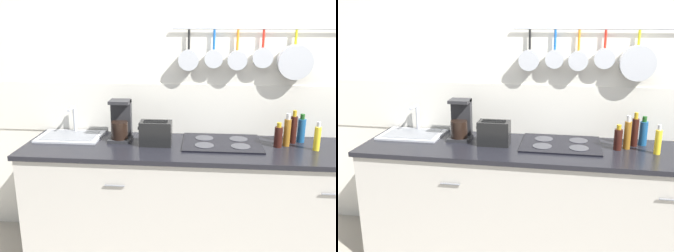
{
  "view_description": "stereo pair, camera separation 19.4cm",
  "coord_description": "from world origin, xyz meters",
  "views": [
    {
      "loc": [
        -0.14,
        -2.64,
        1.81
      ],
      "look_at": [
        -0.39,
        0.0,
        1.06
      ],
      "focal_mm": 40.0,
      "sensor_mm": 36.0,
      "label": 1
    },
    {
      "loc": [
        0.05,
        -2.61,
        1.81
      ],
      "look_at": [
        -0.39,
        0.0,
        1.06
      ],
      "focal_mm": 40.0,
      "sensor_mm": 36.0,
      "label": 2
    }
  ],
  "objects": [
    {
      "name": "wall_back",
      "position": [
        0.0,
        0.37,
        1.27
      ],
      "size": [
        7.2,
        0.16,
        2.6
      ],
      "color": "silver",
      "rests_on": "ground_plane"
    },
    {
      "name": "cabinet_base",
      "position": [
        0.0,
        -0.0,
        0.44
      ],
      "size": [
        2.9,
        0.63,
        0.88
      ],
      "color": "#B7B2A8",
      "rests_on": "ground_plane"
    },
    {
      "name": "countertop",
      "position": [
        0.0,
        0.0,
        0.89
      ],
      "size": [
        2.94,
        0.65,
        0.03
      ],
      "color": "black",
      "rests_on": "cabinet_base"
    },
    {
      "name": "sink_basin",
      "position": [
        -1.18,
        0.15,
        0.93
      ],
      "size": [
        0.49,
        0.34,
        0.23
      ],
      "color": "#B7BABF",
      "rests_on": "countertop"
    },
    {
      "name": "coffee_maker",
      "position": [
        -0.77,
        0.12,
        1.04
      ],
      "size": [
        0.17,
        0.18,
        0.32
      ],
      "color": "#262628",
      "rests_on": "countertop"
    },
    {
      "name": "toaster",
      "position": [
        -0.48,
        0.01,
        1.0
      ],
      "size": [
        0.25,
        0.13,
        0.19
      ],
      "color": "black",
      "rests_on": "countertop"
    },
    {
      "name": "cooktop",
      "position": [
        0.02,
        0.09,
        0.92
      ],
      "size": [
        0.59,
        0.44,
        0.01
      ],
      "color": "black",
      "rests_on": "countertop"
    },
    {
      "name": "bottle_sesame_oil",
      "position": [
        0.42,
        0.05,
        0.99
      ],
      "size": [
        0.06,
        0.06,
        0.19
      ],
      "color": "#33140F",
      "rests_on": "countertop"
    },
    {
      "name": "bottle_vinegar",
      "position": [
        0.49,
        0.08,
        1.02
      ],
      "size": [
        0.05,
        0.05,
        0.25
      ],
      "color": "#8C5919",
      "rests_on": "countertop"
    },
    {
      "name": "bottle_hot_sauce",
      "position": [
        0.55,
        0.16,
        1.02
      ],
      "size": [
        0.05,
        0.05,
        0.25
      ],
      "color": "#33140F",
      "rests_on": "countertop"
    },
    {
      "name": "bottle_cooking_wine",
      "position": [
        0.62,
        0.19,
        1.01
      ],
      "size": [
        0.06,
        0.06,
        0.22
      ],
      "color": "navy",
      "rests_on": "countertop"
    },
    {
      "name": "bottle_olive_oil",
      "position": [
        0.69,
        -0.0,
        1.0
      ],
      "size": [
        0.05,
        0.05,
        0.21
      ],
      "color": "yellow",
      "rests_on": "countertop"
    }
  ]
}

